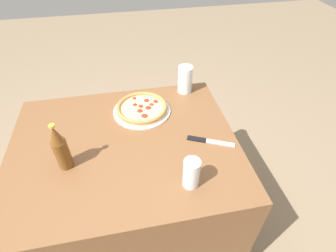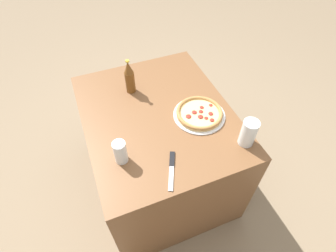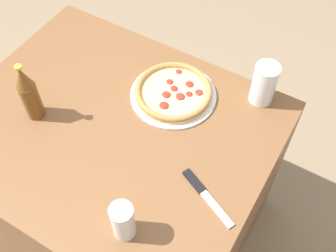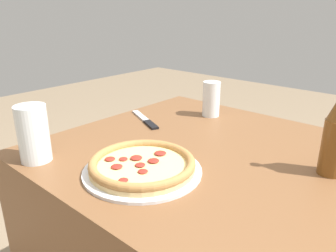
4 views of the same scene
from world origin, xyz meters
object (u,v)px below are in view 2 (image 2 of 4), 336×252
at_px(glass_mango_juice, 121,153).
at_px(glass_water, 248,133).
at_px(pizza_salami, 199,113).
at_px(knife, 172,169).
at_px(beer_bottle, 130,77).

relative_size(glass_mango_juice, glass_water, 0.85).
relative_size(pizza_salami, knife, 1.43).
bearing_deg(glass_water, pizza_salami, -151.98).
height_order(pizza_salami, knife, pizza_salami).
xyz_separation_m(beer_bottle, knife, (0.63, 0.02, -0.10)).
xyz_separation_m(pizza_salami, glass_mango_juice, (0.13, -0.49, 0.04)).
xyz_separation_m(pizza_salami, glass_water, (0.26, 0.14, 0.05)).
xyz_separation_m(glass_water, beer_bottle, (-0.62, -0.44, 0.04)).
relative_size(glass_water, knife, 0.74).
distance_m(glass_mango_juice, beer_bottle, 0.53).
bearing_deg(knife, beer_bottle, -178.31).
xyz_separation_m(glass_mango_juice, knife, (0.14, 0.21, -0.06)).
distance_m(beer_bottle, knife, 0.64).
height_order(pizza_salami, glass_water, glass_water).
bearing_deg(beer_bottle, glass_water, 35.56).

